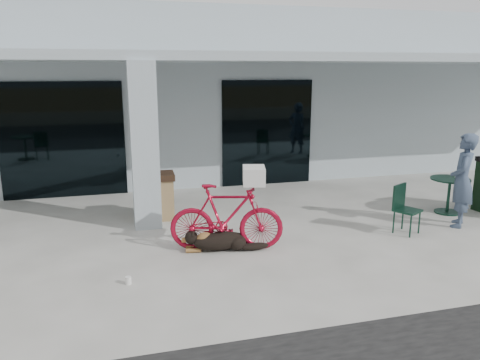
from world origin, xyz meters
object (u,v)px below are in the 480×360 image
object	(u,v)px
cafe_table_far	(449,196)
trash_receptacle	(161,196)
cafe_chair_far_a	(408,210)
dog	(221,240)
bicycle	(227,217)
person	(462,181)

from	to	relation	value
cafe_table_far	trash_receptacle	bearing A→B (deg)	168.60
cafe_table_far	cafe_chair_far_a	size ratio (longest dim) A/B	0.88
dog	cafe_chair_far_a	world-z (taller)	cafe_chair_far_a
cafe_table_far	cafe_chair_far_a	xyz separation A→B (m)	(-1.60, -0.88, 0.08)
trash_receptacle	cafe_chair_far_a	bearing A→B (deg)	-25.78
bicycle	cafe_chair_far_a	distance (m)	3.40
bicycle	cafe_chair_far_a	world-z (taller)	bicycle
person	trash_receptacle	bearing A→B (deg)	-69.34
dog	cafe_table_far	distance (m)	5.16
bicycle	trash_receptacle	bearing A→B (deg)	38.42
trash_receptacle	person	bearing A→B (deg)	-19.56
cafe_chair_far_a	bicycle	bearing A→B (deg)	150.56
bicycle	dog	xyz separation A→B (m)	(-0.10, -0.01, -0.39)
person	bicycle	bearing A→B (deg)	-49.43
dog	person	distance (m)	4.77
dog	person	world-z (taller)	person
bicycle	cafe_table_far	bearing A→B (deg)	-66.68
person	trash_receptacle	distance (m)	5.86
dog	cafe_table_far	size ratio (longest dim) A/B	1.35
cafe_table_far	bicycle	bearing A→B (deg)	-170.91
cafe_chair_far_a	trash_receptacle	world-z (taller)	trash_receptacle
trash_receptacle	cafe_table_far	bearing A→B (deg)	-11.40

